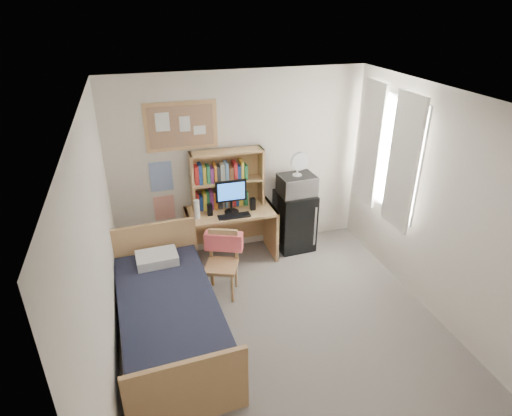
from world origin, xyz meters
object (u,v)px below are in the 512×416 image
object	(u,v)px
bulletin_board	(181,126)
bed	(170,321)
speaker_right	(253,204)
desk	(231,234)
desk_chair	(222,266)
speaker_left	(210,210)
desk_fan	(298,165)
mini_fridge	(294,220)
monitor	(231,197)
microwave	(297,185)

from	to	relation	value
bulletin_board	bed	bearing A→B (deg)	-105.16
speaker_right	bulletin_board	bearing A→B (deg)	156.43
bulletin_board	speaker_right	size ratio (longest dim) A/B	5.49
speaker_right	bed	bearing A→B (deg)	-133.63
bulletin_board	bed	xyz separation A→B (m)	(-0.48, -1.78, -1.63)
desk	desk_chair	size ratio (longest dim) A/B	1.45
speaker_left	desk_fan	xyz separation A→B (m)	(1.28, 0.09, 0.48)
desk	desk_fan	bearing A→B (deg)	1.56
desk_chair	speaker_left	bearing A→B (deg)	111.52
mini_fridge	monitor	world-z (taller)	monitor
speaker_left	speaker_right	distance (m)	0.60
speaker_left	desk_fan	bearing A→B (deg)	3.88
desk_chair	monitor	xyz separation A→B (m)	(0.31, 0.73, 0.57)
mini_fridge	speaker_left	size ratio (longest dim) A/B	5.46
mini_fridge	bed	distance (m)	2.52
desk	speaker_right	size ratio (longest dim) A/B	7.18
monitor	mini_fridge	bearing A→B (deg)	6.23
speaker_left	mini_fridge	bearing A→B (deg)	4.77
desk_chair	desk_fan	size ratio (longest dim) A/B	2.63
speaker_left	desk_fan	world-z (taller)	desk_fan
bed	microwave	xyz separation A→B (m)	(2.01, 1.49, 0.74)
bulletin_board	mini_fridge	size ratio (longest dim) A/B	1.07
microwave	desk	bearing A→B (deg)	178.75
desk_chair	mini_fridge	xyz separation A→B (m)	(1.29, 0.84, 0.02)
bulletin_board	mini_fridge	xyz separation A→B (m)	(1.53, -0.26, -1.48)
bed	desk_chair	bearing A→B (deg)	40.12
bed	desk_fan	distance (m)	2.72
bed	monitor	size ratio (longest dim) A/B	4.61
monitor	desk_fan	xyz separation A→B (m)	(0.98, 0.09, 0.34)
desk_chair	desk	bearing A→B (deg)	90.83
bulletin_board	desk_fan	size ratio (longest dim) A/B	2.92
mini_fridge	microwave	world-z (taller)	microwave
speaker_left	microwave	distance (m)	1.29
microwave	desk_chair	bearing A→B (deg)	-150.62
bed	speaker_left	size ratio (longest dim) A/B	12.87
desk_chair	desk_fan	xyz separation A→B (m)	(1.29, 0.82, 0.91)
bulletin_board	speaker_left	bearing A→B (deg)	-55.66
mini_fridge	desk_fan	world-z (taller)	desk_fan
desk_chair	microwave	xyz separation A→B (m)	(1.29, 0.82, 0.60)
bulletin_board	desk_chair	distance (m)	1.87
bed	monitor	distance (m)	1.88
desk	bed	distance (m)	1.80
microwave	monitor	bearing A→B (deg)	-177.76
mini_fridge	desk_chair	bearing A→B (deg)	-149.97
bulletin_board	speaker_right	world-z (taller)	bulletin_board
desk_chair	desk_fan	world-z (taller)	desk_fan
mini_fridge	speaker_right	size ratio (longest dim) A/B	5.14
monitor	speaker_right	world-z (taller)	monitor
bed	desk	bearing A→B (deg)	51.74
desk_chair	speaker_right	distance (m)	1.04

